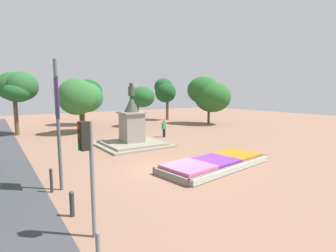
{
  "coord_description": "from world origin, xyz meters",
  "views": [
    {
      "loc": [
        -7.73,
        -11.55,
        4.24
      ],
      "look_at": [
        1.92,
        2.72,
        1.97
      ],
      "focal_mm": 28.0,
      "sensor_mm": 36.0,
      "label": 1
    }
  ],
  "objects_px": {
    "statue_monument": "(132,132)",
    "banner_pole": "(58,120)",
    "kerb_bollard_mid_a": "(72,203)",
    "kerb_bollard_mid_b": "(51,180)",
    "traffic_light_near_crossing": "(88,157)",
    "flower_planter": "(215,164)",
    "kerb_bollard_south": "(98,249)",
    "pedestrian_with_handbag": "(164,127)"
  },
  "relations": [
    {
      "from": "statue_monument",
      "to": "kerb_bollard_mid_a",
      "type": "xyz_separation_m",
      "value": [
        -7.03,
        -9.6,
        -0.63
      ]
    },
    {
      "from": "pedestrian_with_handbag",
      "to": "kerb_bollard_south",
      "type": "xyz_separation_m",
      "value": [
        -11.39,
        -14.49,
        -0.44
      ]
    },
    {
      "from": "kerb_bollard_mid_a",
      "to": "banner_pole",
      "type": "bearing_deg",
      "value": 84.91
    },
    {
      "from": "banner_pole",
      "to": "kerb_bollard_south",
      "type": "relative_size",
      "value": 5.96
    },
    {
      "from": "flower_planter",
      "to": "kerb_bollard_mid_a",
      "type": "height_order",
      "value": "kerb_bollard_mid_a"
    },
    {
      "from": "statue_monument",
      "to": "banner_pole",
      "type": "xyz_separation_m",
      "value": [
        -6.78,
        -6.8,
        1.95
      ]
    },
    {
      "from": "pedestrian_with_handbag",
      "to": "kerb_bollard_mid_b",
      "type": "xyz_separation_m",
      "value": [
        -11.39,
        -8.7,
        -0.38
      ]
    },
    {
      "from": "flower_planter",
      "to": "kerb_bollard_south",
      "type": "bearing_deg",
      "value": -151.13
    },
    {
      "from": "statue_monument",
      "to": "pedestrian_with_handbag",
      "type": "height_order",
      "value": "statue_monument"
    },
    {
      "from": "pedestrian_with_handbag",
      "to": "flower_planter",
      "type": "bearing_deg",
      "value": -107.25
    },
    {
      "from": "kerb_bollard_mid_b",
      "to": "kerb_bollard_mid_a",
      "type": "bearing_deg",
      "value": -86.62
    },
    {
      "from": "flower_planter",
      "to": "banner_pole",
      "type": "distance_m",
      "value": 8.49
    },
    {
      "from": "statue_monument",
      "to": "flower_planter",
      "type": "bearing_deg",
      "value": -82.09
    },
    {
      "from": "flower_planter",
      "to": "kerb_bollard_mid_a",
      "type": "bearing_deg",
      "value": -169.52
    },
    {
      "from": "statue_monument",
      "to": "kerb_bollard_mid_a",
      "type": "distance_m",
      "value": 11.91
    },
    {
      "from": "banner_pole",
      "to": "pedestrian_with_handbag",
      "type": "height_order",
      "value": "banner_pole"
    },
    {
      "from": "statue_monument",
      "to": "traffic_light_near_crossing",
      "type": "height_order",
      "value": "statue_monument"
    },
    {
      "from": "traffic_light_near_crossing",
      "to": "banner_pole",
      "type": "height_order",
      "value": "banner_pole"
    },
    {
      "from": "banner_pole",
      "to": "kerb_bollard_mid_b",
      "type": "height_order",
      "value": "banner_pole"
    },
    {
      "from": "banner_pole",
      "to": "kerb_bollard_south",
      "type": "distance_m",
      "value": 6.42
    },
    {
      "from": "banner_pole",
      "to": "kerb_bollard_mid_b",
      "type": "distance_m",
      "value": 2.54
    },
    {
      "from": "pedestrian_with_handbag",
      "to": "kerb_bollard_mid_a",
      "type": "distance_m",
      "value": 16.02
    },
    {
      "from": "banner_pole",
      "to": "pedestrian_with_handbag",
      "type": "distance_m",
      "value": 14.12
    },
    {
      "from": "statue_monument",
      "to": "banner_pole",
      "type": "height_order",
      "value": "banner_pole"
    },
    {
      "from": "traffic_light_near_crossing",
      "to": "banner_pole",
      "type": "relative_size",
      "value": 0.62
    },
    {
      "from": "kerb_bollard_mid_b",
      "to": "pedestrian_with_handbag",
      "type": "bearing_deg",
      "value": 37.36
    },
    {
      "from": "banner_pole",
      "to": "kerb_bollard_south",
      "type": "xyz_separation_m",
      "value": [
        -0.41,
        -5.87,
        -2.56
      ]
    },
    {
      "from": "kerb_bollard_mid_a",
      "to": "kerb_bollard_south",
      "type": "bearing_deg",
      "value": -93.02
    },
    {
      "from": "statue_monument",
      "to": "kerb_bollard_mid_b",
      "type": "xyz_separation_m",
      "value": [
        -7.19,
        -6.89,
        -0.56
      ]
    },
    {
      "from": "traffic_light_near_crossing",
      "to": "banner_pole",
      "type": "xyz_separation_m",
      "value": [
        0.15,
        4.48,
        0.64
      ]
    },
    {
      "from": "statue_monument",
      "to": "kerb_bollard_mid_b",
      "type": "height_order",
      "value": "statue_monument"
    },
    {
      "from": "pedestrian_with_handbag",
      "to": "kerb_bollard_south",
      "type": "distance_m",
      "value": 18.44
    },
    {
      "from": "statue_monument",
      "to": "kerb_bollard_mid_a",
      "type": "height_order",
      "value": "statue_monument"
    },
    {
      "from": "traffic_light_near_crossing",
      "to": "kerb_bollard_south",
      "type": "bearing_deg",
      "value": -100.76
    },
    {
      "from": "kerb_bollard_mid_a",
      "to": "kerb_bollard_mid_b",
      "type": "height_order",
      "value": "kerb_bollard_mid_b"
    },
    {
      "from": "kerb_bollard_south",
      "to": "statue_monument",
      "type": "bearing_deg",
      "value": 60.42
    },
    {
      "from": "banner_pole",
      "to": "kerb_bollard_mid_a",
      "type": "distance_m",
      "value": 3.81
    },
    {
      "from": "flower_planter",
      "to": "kerb_bollard_south",
      "type": "distance_m",
      "value": 9.5
    },
    {
      "from": "banner_pole",
      "to": "kerb_bollard_mid_b",
      "type": "bearing_deg",
      "value": -168.56
    },
    {
      "from": "traffic_light_near_crossing",
      "to": "kerb_bollard_mid_a",
      "type": "relative_size",
      "value": 3.82
    },
    {
      "from": "banner_pole",
      "to": "pedestrian_with_handbag",
      "type": "relative_size",
      "value": 3.44
    },
    {
      "from": "traffic_light_near_crossing",
      "to": "flower_planter",
      "type": "bearing_deg",
      "value": 21.64
    }
  ]
}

